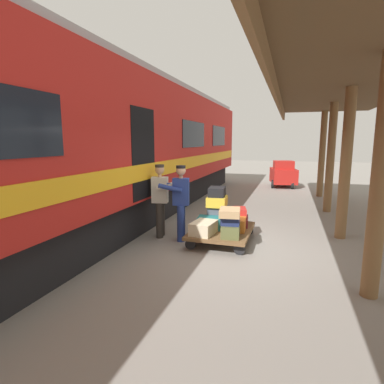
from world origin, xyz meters
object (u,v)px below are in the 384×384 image
suitcase_cream_canvas (204,228)px  suitcase_yellow_case (217,201)px  suitcase_teal_softside (209,223)px  porter_in_overalls (180,200)px  train_car (86,149)px  suitcase_olive_duffel (231,230)px  suitcase_tan_vintage (230,212)px  baggage_tug (283,174)px  suitcase_red_plastic (239,213)px  suitcase_black_hardshell (217,192)px  luggage_cart (222,231)px  porter_by_door (161,198)px  suitcase_slate_roller (216,211)px  suitcase_maroon_trunk (238,221)px  suitcase_gray_aluminum (214,219)px  suitcase_navy_fabric (230,220)px  suitcase_orange_carryall (235,224)px

suitcase_cream_canvas → suitcase_yellow_case: 0.99m
suitcase_teal_softside → porter_in_overalls: 0.83m
train_car → suitcase_olive_duffel: size_ratio=39.33×
suitcase_tan_vintage → baggage_tug: size_ratio=0.29×
suitcase_red_plastic → suitcase_black_hardshell: size_ratio=0.96×
luggage_cart → porter_by_door: (1.44, 0.05, 0.68)m
suitcase_teal_softside → suitcase_red_plastic: bearing=-141.7°
suitcase_cream_canvas → suitcase_slate_roller: (-0.04, -0.93, 0.18)m
train_car → suitcase_maroon_trunk: size_ratio=33.98×
luggage_cart → suitcase_slate_roller: suitcase_slate_roller is taller
suitcase_cream_canvas → porter_by_door: 1.32m
suitcase_gray_aluminum → baggage_tug: bearing=-99.0°
suitcase_teal_softside → suitcase_black_hardshell: 0.79m
suitcase_black_hardshell → suitcase_yellow_case: bearing=108.0°
suitcase_navy_fabric → suitcase_tan_vintage: bearing=75.1°
train_car → porter_by_door: size_ratio=12.57×
suitcase_cream_canvas → porter_by_door: size_ratio=0.37×
train_car → suitcase_tan_vintage: size_ratio=39.75×
suitcase_olive_duffel → suitcase_tan_vintage: suitcase_tan_vintage is taller
train_car → suitcase_yellow_case: train_car is taller
suitcase_orange_carryall → suitcase_slate_roller: bearing=-40.4°
suitcase_gray_aluminum → porter_in_overalls: 1.04m
suitcase_red_plastic → train_car: bearing=12.7°
suitcase_black_hardshell → suitcase_teal_softside: bearing=81.7°
suitcase_navy_fabric → porter_by_door: size_ratio=0.22×
luggage_cart → suitcase_tan_vintage: (-0.27, 0.50, 0.56)m
suitcase_black_hardshell → porter_by_door: porter_by_door is taller
suitcase_yellow_case → porter_in_overalls: size_ratio=0.32×
suitcase_gray_aluminum → suitcase_navy_fabric: bearing=121.3°
suitcase_teal_softside → suitcase_tan_vintage: 0.84m
suitcase_maroon_trunk → suitcase_cream_canvas: suitcase_cream_canvas is taller
suitcase_maroon_trunk → suitcase_red_plastic: 0.20m
suitcase_tan_vintage → suitcase_yellow_case: (0.48, -0.92, 0.03)m
porter_by_door → suitcase_olive_duffel: bearing=166.4°
luggage_cart → suitcase_maroon_trunk: bearing=-121.5°
suitcase_maroon_trunk → porter_by_door: 1.88m
suitcase_olive_duffel → porter_by_door: porter_by_door is taller
suitcase_tan_vintage → baggage_tug: 9.64m
suitcase_gray_aluminum → porter_in_overalls: porter_in_overalls is taller
suitcase_black_hardshell → baggage_tug: size_ratio=0.27×
train_car → suitcase_red_plastic: bearing=-167.3°
suitcase_cream_canvas → porter_by_door: bearing=-20.0°
luggage_cart → train_car: bearing=5.7°
suitcase_slate_roller → porter_in_overalls: (0.68, 0.61, 0.33)m
suitcase_tan_vintage → suitcase_black_hardshell: (0.49, -0.95, 0.25)m
suitcase_navy_fabric → baggage_tug: 9.60m
train_car → suitcase_orange_carryall: 3.88m
suitcase_red_plastic → baggage_tug: size_ratio=0.26×
train_car → suitcase_gray_aluminum: size_ratio=45.47×
suitcase_teal_softside → porter_by_door: size_ratio=0.30×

